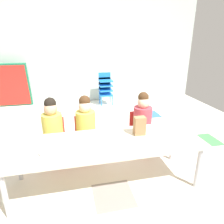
# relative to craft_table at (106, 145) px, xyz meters

# --- Properties ---
(ground_plane) EXTENTS (6.16, 5.53, 0.02)m
(ground_plane) POSITION_rel_craft_table_xyz_m (0.04, 0.67, -0.51)
(ground_plane) COLOR silver
(back_wall) EXTENTS (6.16, 0.10, 2.74)m
(back_wall) POSITION_rel_craft_table_xyz_m (0.04, 3.44, 0.87)
(back_wall) COLOR #B2C1B7
(back_wall) RESTS_ON ground_plane
(craft_table) EXTENTS (2.15, 0.70, 0.54)m
(craft_table) POSITION_rel_craft_table_xyz_m (0.00, 0.00, 0.00)
(craft_table) COLOR beige
(craft_table) RESTS_ON ground_plane
(seated_child_near_camera) EXTENTS (0.32, 0.31, 0.92)m
(seated_child_near_camera) POSITION_rel_craft_table_xyz_m (-0.59, 0.58, 0.05)
(seated_child_near_camera) COLOR red
(seated_child_near_camera) RESTS_ON ground_plane
(seated_child_middle_seat) EXTENTS (0.33, 0.33, 0.92)m
(seated_child_middle_seat) POSITION_rel_craft_table_xyz_m (-0.16, 0.58, 0.05)
(seated_child_middle_seat) COLOR red
(seated_child_middle_seat) RESTS_ON ground_plane
(seated_child_far_right) EXTENTS (0.32, 0.31, 0.92)m
(seated_child_far_right) POSITION_rel_craft_table_xyz_m (0.65, 0.58, 0.05)
(seated_child_far_right) COLOR red
(seated_child_far_right) RESTS_ON ground_plane
(kid_chair_blue_stack) EXTENTS (0.32, 0.30, 0.80)m
(kid_chair_blue_stack) POSITION_rel_craft_table_xyz_m (0.57, 3.00, -0.05)
(kid_chair_blue_stack) COLOR blue
(kid_chair_blue_stack) RESTS_ON ground_plane
(folded_activity_table) EXTENTS (0.90, 0.29, 1.09)m
(folded_activity_table) POSITION_rel_craft_table_xyz_m (-1.72, 3.24, 0.03)
(folded_activity_table) COLOR #19724C
(folded_activity_table) RESTS_ON ground_plane
(paper_bag_brown) EXTENTS (0.13, 0.09, 0.22)m
(paper_bag_brown) POSITION_rel_craft_table_xyz_m (0.42, 0.10, 0.15)
(paper_bag_brown) COLOR #9E754C
(paper_bag_brown) RESTS_ON craft_table
(paper_plate_near_edge) EXTENTS (0.18, 0.18, 0.01)m
(paper_plate_near_edge) POSITION_rel_craft_table_xyz_m (-0.63, -0.12, 0.05)
(paper_plate_near_edge) COLOR white
(paper_plate_near_edge) RESTS_ON craft_table
(paper_plate_center_table) EXTENTS (0.18, 0.18, 0.01)m
(paper_plate_center_table) POSITION_rel_craft_table_xyz_m (-0.00, 0.02, 0.05)
(paper_plate_center_table) COLOR white
(paper_plate_center_table) RESTS_ON craft_table
(donut_powdered_on_plate) EXTENTS (0.10, 0.10, 0.03)m
(donut_powdered_on_plate) POSITION_rel_craft_table_xyz_m (-0.63, -0.12, 0.06)
(donut_powdered_on_plate) COLOR white
(donut_powdered_on_plate) RESTS_ON craft_table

